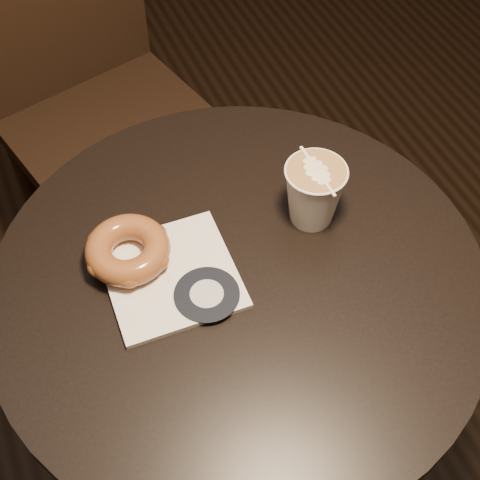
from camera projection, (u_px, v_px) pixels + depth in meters
The scene contains 5 objects.
cafe_table at pixel (239, 343), 1.09m from camera, with size 0.70×0.70×0.75m.
chair at pixel (83, 68), 1.45m from camera, with size 0.51×0.51×1.07m.
pastry_bag at pixel (171, 276), 0.93m from camera, with size 0.18×0.18×0.01m, color white.
doughnut at pixel (128, 250), 0.92m from camera, with size 0.12×0.12×0.04m, color brown.
latte_cup at pixel (313, 194), 0.96m from camera, with size 0.09×0.09×0.10m, color white, non-canonical shape.
Camera 1 is at (-0.21, -0.49, 1.52)m, focal length 50.00 mm.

